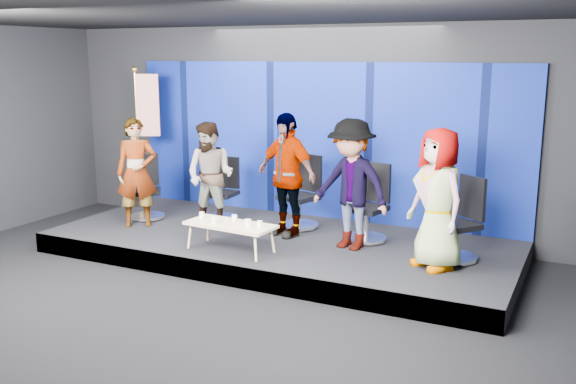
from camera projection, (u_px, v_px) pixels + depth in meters
name	position (u px, v px, depth m)	size (l,w,h in m)	color
ground	(185.00, 314.00, 7.64)	(10.00, 10.00, 0.00)	black
room_walls	(178.00, 109.00, 7.12)	(10.02, 8.02, 3.51)	black
riser	(280.00, 246.00, 9.80)	(7.00, 3.00, 0.30)	black
backdrop	(319.00, 141.00, 10.77)	(7.00, 0.08, 2.60)	navy
chair_a	(146.00, 197.00, 10.84)	(0.85, 0.85, 1.08)	silver
panelist_a	(137.00, 173.00, 10.24)	(0.64, 0.42, 1.74)	black
chair_b	(223.00, 199.00, 10.74)	(0.61, 0.61, 1.04)	silver
panelist_b	(210.00, 175.00, 10.16)	(0.82, 0.64, 1.69)	black
chair_c	(301.00, 204.00, 10.25)	(0.81, 0.81, 1.16)	silver
panelist_c	(286.00, 175.00, 9.69)	(1.10, 0.46, 1.88)	black
chair_d	(368.00, 215.00, 9.54)	(0.77, 0.77, 1.15)	silver
panelist_d	(351.00, 185.00, 9.02)	(1.20, 0.69, 1.86)	black
chair_e	(459.00, 233.00, 8.62)	(0.89, 0.89, 1.13)	silver
panelist_e	(438.00, 199.00, 8.18)	(0.90, 0.58, 1.83)	black
coffee_table	(230.00, 226.00, 9.01)	(1.33, 0.65, 0.40)	tan
mug_a	(202.00, 215.00, 9.28)	(0.08, 0.08, 0.09)	white
mug_b	(214.00, 220.00, 9.02)	(0.08, 0.08, 0.09)	white
mug_c	(234.00, 218.00, 9.14)	(0.07, 0.07, 0.09)	white
mug_d	(248.00, 223.00, 8.81)	(0.09, 0.09, 0.11)	white
mug_e	(260.00, 224.00, 8.81)	(0.07, 0.07, 0.09)	white
flag_stand	(145.00, 133.00, 11.54)	(0.55, 0.37, 2.52)	black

